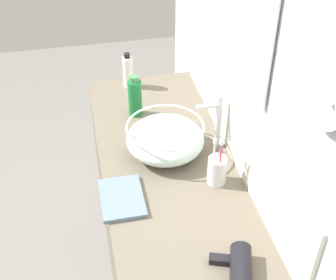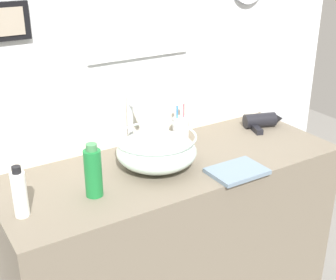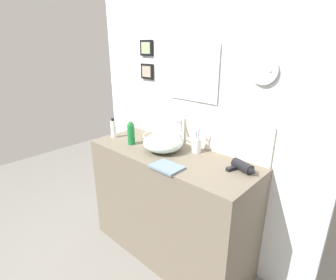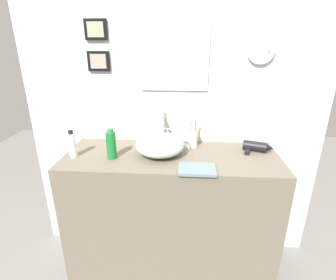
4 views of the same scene
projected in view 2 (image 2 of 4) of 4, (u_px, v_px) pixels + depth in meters
The scene contains 9 objects.
vanity_counter at pixel (172, 259), 2.02m from camera, with size 1.36×0.52×0.93m, color #6B6051.
back_panel at pixel (136, 75), 1.94m from camera, with size 2.11×0.10×2.41m.
glass_bowl_sink at pixel (157, 151), 1.77m from camera, with size 0.31×0.31×0.13m.
faucet at pixel (131, 118), 1.90m from camera, with size 0.02×0.10×0.24m.
hair_drier at pixel (263, 121), 2.16m from camera, with size 0.20×0.14×0.07m.
toothbrush_cup at pixel (181, 130), 1.99m from camera, with size 0.07×0.07×0.20m.
shampoo_bottle at pixel (93, 172), 1.56m from camera, with size 0.06×0.06×0.19m.
spray_bottle at pixel (20, 193), 1.45m from camera, with size 0.05×0.05×0.17m.
hand_towel at pixel (237, 171), 1.74m from camera, with size 0.21×0.15×0.02m, color slate.
Camera 2 is at (-0.88, -1.39, 1.74)m, focal length 50.00 mm.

